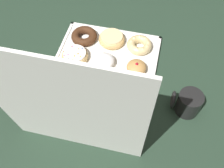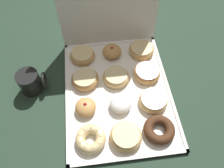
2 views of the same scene
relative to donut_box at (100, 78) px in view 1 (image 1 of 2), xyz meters
The scene contains 16 objects.
ground_plane 0.01m from the donut_box, ahead, with size 3.00×3.00×0.00m, color #233828.
donut_box is the anchor object (origin of this frame).
box_lid_open 0.41m from the donut_box, 90.00° to the left, with size 0.43×0.53×0.01m, color white.
cruller_donut_0 0.23m from the donut_box, 123.11° to the right, with size 0.11×0.11×0.04m.
glazed_ring_donut_1 0.20m from the donut_box, 89.01° to the right, with size 0.12×0.12×0.04m.
chocolate_cake_ring_donut_2 0.23m from the donut_box, 56.88° to the right, with size 0.12×0.12×0.04m.
jelly_filled_donut_3 0.15m from the donut_box, 154.03° to the right, with size 0.08×0.08×0.05m.
powdered_filled_donut_4 0.07m from the donut_box, 91.71° to the right, with size 0.09×0.09×0.05m.
sprinkle_donut_5 0.15m from the donut_box, 28.54° to the right, with size 0.11×0.11×0.04m.
glazed_ring_donut_6 0.15m from the donut_box, 152.76° to the left, with size 0.12×0.12×0.04m.
glazed_ring_donut_7 0.07m from the donut_box, 87.06° to the left, with size 0.11×0.11×0.04m.
pink_frosted_donut_8 0.15m from the donut_box, 26.47° to the left, with size 0.11×0.11×0.04m.
glazed_ring_donut_9 0.24m from the donut_box, 123.94° to the left, with size 0.11×0.11×0.04m.
jelly_filled_donut_10 0.20m from the donut_box, 90.81° to the left, with size 0.09×0.09×0.05m.
glazed_ring_donut_11 0.24m from the donut_box, 55.64° to the left, with size 0.12×0.12×0.04m.
coffee_mug 0.36m from the donut_box, 169.09° to the left, with size 0.11×0.09×0.09m.
Camera 1 is at (-0.19, 0.62, 0.89)m, focal length 42.87 mm.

